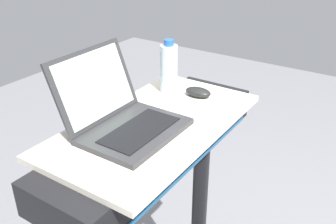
% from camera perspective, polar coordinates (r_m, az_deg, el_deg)
% --- Properties ---
extents(desk_board, '(0.76, 0.41, 0.02)m').
position_cam_1_polar(desk_board, '(1.25, -1.92, -1.88)').
color(desk_board, beige).
rests_on(desk_board, treadmill_base).
extents(laptop, '(0.32, 0.32, 0.24)m').
position_cam_1_polar(laptop, '(1.18, -6.89, -0.55)').
color(laptop, '#2D2D30').
rests_on(laptop, desk_board).
extents(computer_mouse, '(0.07, 0.10, 0.03)m').
position_cam_1_polar(computer_mouse, '(1.42, 4.54, 3.00)').
color(computer_mouse, black).
rests_on(computer_mouse, desk_board).
extents(water_bottle, '(0.06, 0.06, 0.20)m').
position_cam_1_polar(water_bottle, '(1.42, 0.13, 6.57)').
color(water_bottle, silver).
rests_on(water_bottle, desk_board).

